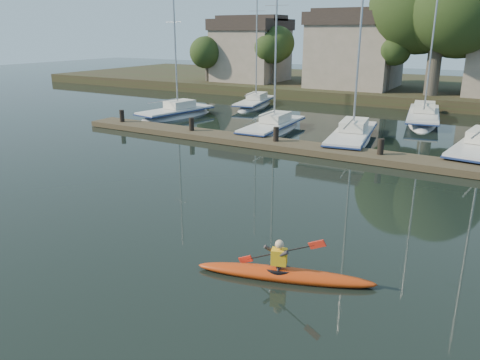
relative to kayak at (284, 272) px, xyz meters
The scene contains 10 objects.
ground 3.90m from the kayak, behind, with size 160.00×160.00×0.00m, color black.
kayak is the anchor object (origin of this frame).
dock 14.00m from the kayak, 105.98° to the left, with size 34.00×2.00×1.80m.
sailboat_0 25.89m from the kayak, 134.27° to the left, with size 3.52×8.08×12.41m.
sailboat_1 19.53m from the kayak, 117.43° to the left, with size 2.45×8.53×13.81m.
sailboat_2 17.55m from the kayak, 101.55° to the left, with size 3.50×9.50×15.37m.
sailboat_3 17.83m from the kayak, 78.35° to the left, with size 3.40×9.16×14.42m.
sailboat_5 30.76m from the kayak, 120.02° to the left, with size 3.47×8.62×13.91m.
sailboat_6 26.64m from the kayak, 92.15° to the left, with size 3.78×10.77×16.78m.
shore 39.92m from the kayak, 93.23° to the left, with size 90.00×25.25×12.75m.
Camera 1 is at (8.58, -9.90, 6.48)m, focal length 35.00 mm.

